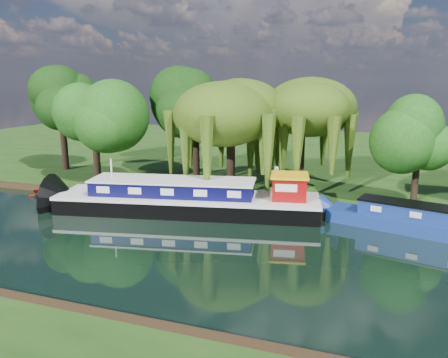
% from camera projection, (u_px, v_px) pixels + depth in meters
% --- Properties ---
extents(ground, '(120.00, 120.00, 0.00)m').
position_uv_depth(ground, '(224.00, 254.00, 23.94)').
color(ground, black).
extents(far_bank, '(120.00, 52.00, 0.45)m').
position_uv_depth(far_bank, '(313.00, 155.00, 55.17)').
color(far_bank, '#173A10').
rests_on(far_bank, ground).
extents(dutch_barge, '(19.22, 7.84, 3.96)m').
position_uv_depth(dutch_barge, '(189.00, 199.00, 31.35)').
color(dutch_barge, black).
rests_on(dutch_barge, ground).
extents(narrowboat, '(13.61, 5.55, 1.97)m').
position_uv_depth(narrowboat, '(438.00, 225.00, 26.63)').
color(narrowboat, navy).
rests_on(narrowboat, ground).
extents(red_dinghy, '(4.12, 3.47, 0.73)m').
position_uv_depth(red_dinghy, '(50.00, 196.00, 35.93)').
color(red_dinghy, maroon).
rests_on(red_dinghy, ground).
extents(willow_left, '(7.12, 7.12, 8.54)m').
position_uv_depth(willow_left, '(231.00, 115.00, 34.84)').
color(willow_left, black).
rests_on(willow_left, far_bank).
extents(willow_right, '(6.81, 6.81, 8.29)m').
position_uv_depth(willow_right, '(302.00, 116.00, 35.60)').
color(willow_right, black).
rests_on(willow_right, far_bank).
extents(tree_far_left, '(5.39, 5.39, 8.68)m').
position_uv_depth(tree_far_left, '(94.00, 116.00, 37.43)').
color(tree_far_left, black).
rests_on(tree_far_left, far_bank).
extents(tree_far_back, '(5.55, 5.55, 9.34)m').
position_uv_depth(tree_far_back, '(61.00, 105.00, 43.45)').
color(tree_far_back, black).
rests_on(tree_far_back, far_bank).
extents(tree_far_mid, '(5.69, 5.69, 9.32)m').
position_uv_depth(tree_far_mid, '(195.00, 108.00, 40.07)').
color(tree_far_mid, black).
rests_on(tree_far_mid, far_bank).
extents(tree_far_right, '(4.16, 4.16, 6.81)m').
position_uv_depth(tree_far_right, '(419.00, 140.00, 31.28)').
color(tree_far_right, black).
rests_on(tree_far_right, far_bank).
extents(lamppost, '(0.36, 0.36, 2.56)m').
position_uv_depth(lamppost, '(276.00, 174.00, 32.91)').
color(lamppost, silver).
rests_on(lamppost, far_bank).
extents(mooring_posts, '(19.16, 0.16, 1.00)m').
position_uv_depth(mooring_posts, '(256.00, 199.00, 31.62)').
color(mooring_posts, silver).
rests_on(mooring_posts, far_bank).
extents(reeds_near, '(33.70, 1.50, 1.10)m').
position_uv_depth(reeds_near, '(341.00, 347.00, 14.61)').
color(reeds_near, '#1E5015').
rests_on(reeds_near, ground).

